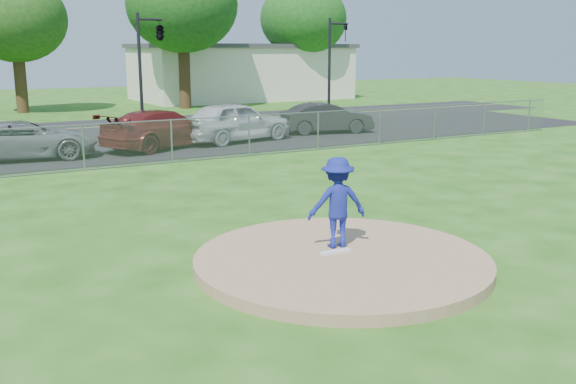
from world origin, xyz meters
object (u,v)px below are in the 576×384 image
Objects in this scene: tree_far_right at (303,7)px; traffic_signal_center at (158,34)px; tree_center at (14,6)px; parked_car_gray at (25,140)px; commercial_building at (241,71)px; parked_car_charcoal at (327,118)px; pitcher at (337,203)px; traffic_signal_right at (333,59)px; parked_car_pearl at (235,121)px; parked_car_darkred at (163,129)px.

traffic_signal_center is (-16.03, -13.00, -2.45)m from tree_far_right.
tree_center is 1.99× the size of parked_car_gray.
parked_car_gray is (-19.33, -22.66, -1.46)m from commercial_building.
parked_car_charcoal is (11.15, -17.73, -5.75)m from tree_center.
pitcher is at bearing -112.83° from commercial_building.
traffic_signal_right is 25.77m from pitcher.
tree_center is at bearing -166.76° from commercial_building.
traffic_signal_right is at bearing -67.65° from parked_car_pearl.
traffic_signal_right is 7.52m from parked_car_charcoal.
traffic_signal_right is 18.97m from parked_car_gray.
traffic_signal_right is (-5.76, -13.00, -3.70)m from tree_far_right.
parked_car_gray is at bearing -139.87° from tree_far_right.
parked_car_darkred is 3.31m from parked_car_pearl.
traffic_signal_center is 7.40m from parked_car_pearl.
commercial_building is at bearing 83.71° from traffic_signal_right.
commercial_building is at bearing 143.13° from tree_far_right.
commercial_building is at bearing -1.46° from parked_car_charcoal.
traffic_signal_right is at bearing -107.19° from pitcher.
commercial_building is 20.17m from traffic_signal_center.
parked_car_gray is (-2.33, -18.66, -5.77)m from tree_center.
tree_far_right reaches higher than tree_center.
pitcher is at bearing 150.57° from parked_car_darkred.
parked_car_pearl is at bearing -71.38° from tree_center.
tree_far_right is at bearing -103.92° from pitcher.
tree_far_right is 27.37m from parked_car_darkred.
tree_far_right is 2.13× the size of parked_car_pearl.
traffic_signal_right is at bearing -61.87° from parked_car_gray.
tree_far_right is (4.00, -3.00, 4.90)m from commercial_building.
tree_far_right is at bearing 39.04° from traffic_signal_center.
tree_far_right reaches higher than pitcher.
tree_far_right reaches higher than parked_car_gray.
parked_car_pearl is at bearing -80.00° from parked_car_gray.
traffic_signal_right reaches higher than parked_car_pearl.
parked_car_darkred is at bearing -81.25° from tree_center.
parked_car_gray is (-23.33, -19.66, -6.36)m from tree_far_right.
pitcher is at bearing 149.76° from parked_car_pearl.
traffic_signal_right is 3.25× the size of pitcher.
parked_car_pearl is (3.30, 0.23, 0.09)m from parked_car_darkred.
pitcher is 0.40× the size of parked_car_charcoal.
traffic_signal_right reaches higher than pitcher.
parked_car_darkred is (-18.15, -19.50, -6.28)m from tree_far_right.
parked_car_darkred is (2.85, -18.50, -5.69)m from tree_center.
commercial_building reaches higher than parked_car_gray.
parked_car_darkred is 1.23× the size of parked_car_charcoal.
parked_car_charcoal is at bearing -107.93° from parked_car_darkred.
parked_car_gray is at bearing -60.64° from pitcher.
tree_far_right reaches higher than traffic_signal_center.
parked_car_gray is 1.15× the size of parked_car_charcoal.
pitcher is (-3.75, -21.50, -3.55)m from traffic_signal_center.
parked_car_pearl is at bearing -115.97° from commercial_building.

